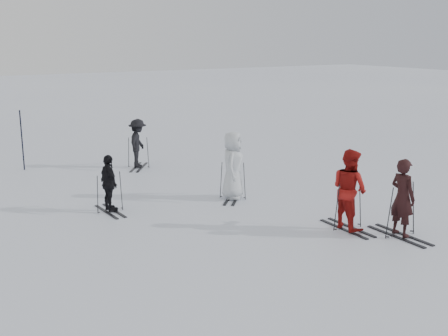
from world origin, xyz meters
name	(u,v)px	position (x,y,z in m)	size (l,w,h in m)	color
ground	(242,210)	(0.00, 0.00, 0.00)	(120.00, 120.00, 0.00)	silver
skier_near_dark	(402,199)	(2.15, -3.67, 0.94)	(0.69, 0.45, 1.88)	black
skier_red	(349,190)	(1.43, -2.63, 1.00)	(0.97, 0.76, 2.00)	maroon
skier_grey	(233,166)	(0.37, 1.12, 0.99)	(0.97, 0.63, 1.98)	silver
skier_uphill_left	(109,184)	(-3.19, 1.75, 0.78)	(0.91, 0.38, 1.56)	black
skier_uphill_far	(138,144)	(-0.48, 6.30, 0.88)	(1.14, 0.65, 1.76)	black
skis_near_dark	(402,210)	(2.15, -3.67, 0.67)	(0.97, 1.83, 1.33)	black
skis_red	(349,205)	(1.43, -2.63, 0.63)	(0.92, 1.73, 1.26)	black
skis_grey	(233,180)	(0.37, 1.12, 0.57)	(0.83, 1.56, 1.14)	black
skis_uphill_left	(109,192)	(-3.19, 1.75, 0.56)	(0.81, 1.53, 1.12)	black
skis_uphill_far	(138,152)	(-0.48, 6.30, 0.58)	(0.84, 1.59, 1.16)	black
piste_marker	(22,140)	(-4.16, 8.09, 1.08)	(0.05, 0.05, 2.16)	black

